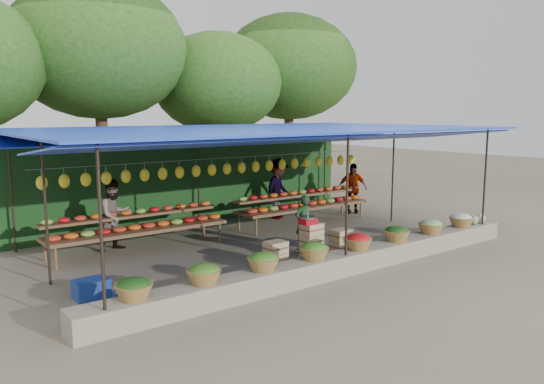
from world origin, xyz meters
TOP-DOWN VIEW (x-y plane):
  - ground at (0.00, 0.00)m, footprint 60.00×60.00m
  - stone_curb at (0.00, -2.75)m, footprint 10.60×0.55m
  - stall_canopy at (0.00, 0.08)m, footprint 10.80×6.60m
  - produce_baskets at (-0.10, -2.75)m, footprint 8.98×0.58m
  - netting_backdrop at (0.00, 3.15)m, footprint 10.60×0.06m
  - tree_row at (0.50, 6.09)m, footprint 16.51×5.50m
  - fruit_table_left at (-2.49, 1.35)m, footprint 4.21×0.95m
  - fruit_table_right at (2.51, 1.35)m, footprint 4.21×0.95m
  - crate_counter at (0.28, -1.54)m, footprint 2.37×0.37m
  - weighing_scale at (0.19, -1.54)m, footprint 0.35×0.35m
  - vendor_seated at (0.61, -0.91)m, footprint 0.49×0.33m
  - customer_left at (-2.89, 1.70)m, footprint 0.91×0.76m
  - customer_mid at (2.39, 2.33)m, footprint 1.35×1.14m
  - customer_right at (4.81, 1.62)m, footprint 0.99×0.84m
  - blue_crate_front at (-4.06, -1.90)m, footprint 0.52×0.45m
  - blue_crate_back at (-4.43, -1.20)m, footprint 0.58×0.42m

SIDE VIEW (x-z plane):
  - ground at x=0.00m, z-range 0.00..0.00m
  - blue_crate_front at x=-4.06m, z-range 0.00..0.26m
  - blue_crate_back at x=-4.43m, z-range 0.00..0.34m
  - stone_curb at x=0.00m, z-range 0.00..0.40m
  - crate_counter at x=0.28m, z-range -0.07..0.70m
  - produce_baskets at x=-0.10m, z-range 0.40..0.73m
  - fruit_table_left at x=-2.49m, z-range 0.14..1.07m
  - fruit_table_right at x=2.51m, z-range 0.14..1.07m
  - vendor_seated at x=0.61m, z-range 0.00..1.28m
  - customer_right at x=4.81m, z-range 0.00..1.59m
  - customer_left at x=-2.89m, z-range 0.00..1.66m
  - weighing_scale at x=0.19m, z-range 0.67..1.05m
  - customer_mid at x=2.39m, z-range 0.00..1.82m
  - netting_backdrop at x=0.00m, z-range 0.00..2.50m
  - stall_canopy at x=0.00m, z-range 1.26..4.08m
  - tree_row at x=0.50m, z-range 1.14..8.26m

